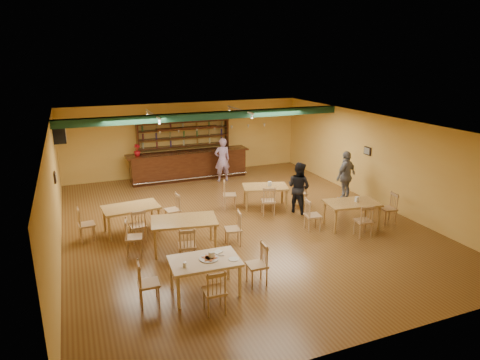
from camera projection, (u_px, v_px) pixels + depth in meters
name	position (u px, v px, depth m)	size (l,w,h in m)	color
floor	(239.00, 223.00, 12.79)	(12.00, 12.00, 0.00)	brown
ceiling_beam	(209.00, 116.00, 14.45)	(10.00, 0.30, 0.25)	#113320
track_rail_left	(153.00, 114.00, 14.32)	(0.05, 2.50, 0.05)	silver
track_rail_right	(240.00, 110.00, 15.47)	(0.05, 2.50, 0.05)	silver
ac_unit	(60.00, 133.00, 14.13)	(0.34, 0.70, 0.48)	silver
picture_left	(55.00, 177.00, 11.41)	(0.04, 0.34, 0.28)	black
picture_right	(367.00, 151.00, 14.53)	(0.04, 0.34, 0.28)	black
bar_counter	(189.00, 165.00, 17.15)	(4.95, 0.85, 1.13)	black
back_bar_hutch	(184.00, 148.00, 17.55)	(3.83, 0.40, 2.28)	black
poinsettia	(137.00, 150.00, 16.20)	(0.26, 0.26, 0.46)	#AD1016
dining_table_a	(132.00, 219.00, 12.02)	(1.54, 0.92, 0.77)	olive
dining_table_b	(265.00, 196.00, 14.01)	(1.45, 0.87, 0.73)	olive
dining_table_c	(185.00, 235.00, 10.93)	(1.66, 1.00, 0.83)	olive
dining_table_d	(351.00, 214.00, 12.40)	(1.52, 0.91, 0.76)	olive
near_table	(205.00, 276.00, 8.92)	(1.45, 0.93, 0.78)	beige
pizza_tray	(209.00, 259.00, 8.84)	(0.40, 0.40, 0.01)	silver
parmesan_shaker	(185.00, 265.00, 8.49)	(0.07, 0.07, 0.11)	#EAE5C6
napkin_stack	(218.00, 252.00, 9.12)	(0.20, 0.15, 0.03)	white
pizza_server	(216.00, 256.00, 8.94)	(0.32, 0.09, 0.00)	silver
side_plate	(234.00, 259.00, 8.83)	(0.22, 0.22, 0.01)	white
patron_bar	(222.00, 160.00, 16.74)	(0.64, 0.42, 1.75)	purple
patron_right_a	(299.00, 187.00, 13.45)	(0.80, 0.62, 1.65)	black
patron_right_b	(346.00, 176.00, 14.47)	(1.03, 0.43, 1.76)	gray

